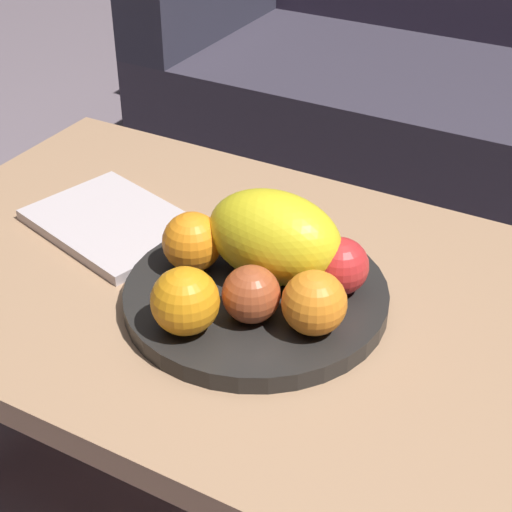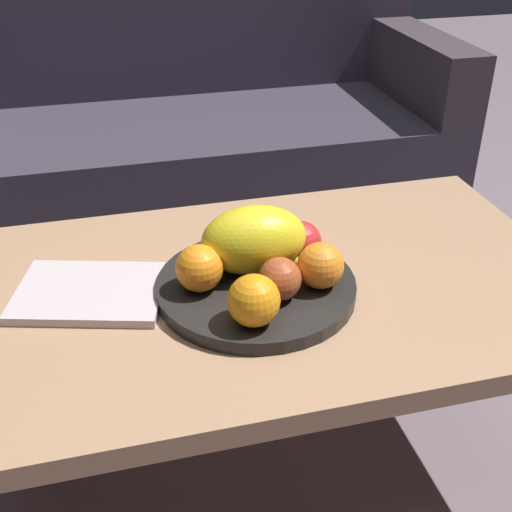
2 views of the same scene
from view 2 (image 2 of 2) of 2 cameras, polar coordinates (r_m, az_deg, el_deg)
The scene contains 12 objects.
ground_plane at distance 1.48m, azimuth -0.07°, elevation -17.18°, with size 8.00×8.00×0.00m, color slate.
coffee_table at distance 1.20m, azimuth -0.08°, elevation -4.22°, with size 1.16×0.66×0.45m.
couch at distance 2.24m, azimuth -6.23°, elevation 10.05°, with size 1.70×0.70×0.90m.
fruit_bowl at distance 1.15m, azimuth 0.00°, elevation -2.68°, with size 0.34×0.34×0.03m, color black.
melon_large_front at distance 1.14m, azimuth -0.27°, elevation 1.40°, with size 0.18×0.12×0.12m, color yellow.
orange_front at distance 1.02m, azimuth -0.19°, elevation -3.86°, with size 0.08×0.08×0.08m, color orange.
orange_left at distance 1.10m, azimuth -4.92°, elevation -1.06°, with size 0.08×0.08×0.08m, color orange.
orange_right at distance 1.11m, azimuth 5.58°, elevation -0.82°, with size 0.08×0.08×0.08m, color orange.
apple_front at distance 1.18m, azimuth 3.87°, elevation 1.24°, with size 0.07×0.07×0.07m, color red.
apple_left at distance 1.08m, azimuth 2.05°, elevation -1.99°, with size 0.07×0.07×0.07m, color #A64926.
banana_bunch at distance 1.17m, azimuth 0.26°, elevation 0.60°, with size 0.17×0.15×0.06m.
magazine at distance 1.17m, azimuth -14.07°, elevation -3.06°, with size 0.25×0.18×0.02m, color beige.
Camera 2 is at (-0.24, -0.95, 1.10)m, focal length 46.45 mm.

